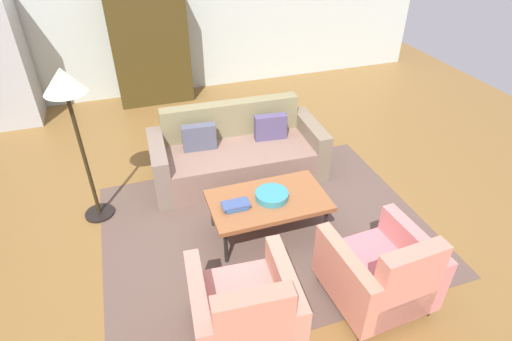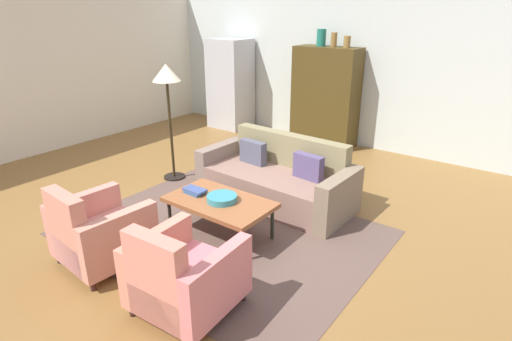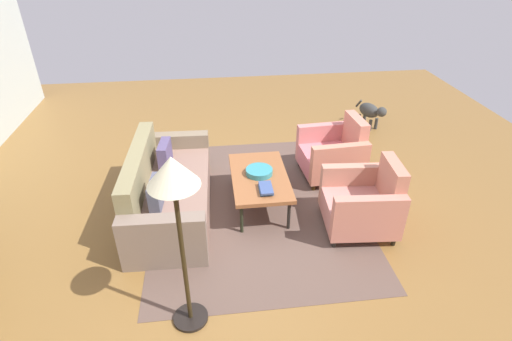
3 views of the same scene
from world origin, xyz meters
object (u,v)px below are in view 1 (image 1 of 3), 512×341
at_px(armchair_left, 245,314).
at_px(fruit_bowl, 272,195).
at_px(book_stack, 236,205).
at_px(coffee_table, 268,202).
at_px(couch, 236,153).
at_px(cabinet, 150,48).
at_px(floor_lamp, 67,96).
at_px(armchair_right, 382,276).

xyz_separation_m(armchair_left, fruit_bowl, (0.64, 1.17, 0.14)).
bearing_deg(book_stack, coffee_table, 4.85).
relative_size(armchair_left, fruit_bowl, 2.60).
height_order(couch, coffee_table, couch).
bearing_deg(armchair_left, coffee_table, 67.07).
bearing_deg(coffee_table, book_stack, -175.15).
bearing_deg(cabinet, book_stack, -84.97).
xyz_separation_m(book_stack, cabinet, (-0.33, 3.80, 0.43)).
xyz_separation_m(book_stack, floor_lamp, (-1.35, 0.89, 0.97)).
bearing_deg(armchair_right, book_stack, 126.45).
relative_size(armchair_right, floor_lamp, 0.51).
relative_size(coffee_table, fruit_bowl, 3.55).
bearing_deg(fruit_bowl, armchair_left, -118.89).
bearing_deg(book_stack, armchair_left, -102.53).
relative_size(coffee_table, armchair_right, 1.36).
bearing_deg(coffee_table, armchair_right, -62.61).
height_order(couch, cabinet, cabinet).
relative_size(cabinet, floor_lamp, 1.05).
relative_size(couch, cabinet, 1.18).
relative_size(coffee_table, floor_lamp, 0.70).
height_order(fruit_bowl, floor_lamp, floor_lamp).
bearing_deg(fruit_bowl, coffee_table, -180.00).
bearing_deg(floor_lamp, armchair_right, -41.32).
relative_size(couch, floor_lamp, 1.24).
xyz_separation_m(armchair_right, fruit_bowl, (-0.57, 1.17, 0.14)).
bearing_deg(armchair_right, floor_lamp, 135.03).
height_order(armchair_left, fruit_bowl, armchair_left).
height_order(coffee_table, fruit_bowl, fruit_bowl).
bearing_deg(coffee_table, fruit_bowl, 0.00).
relative_size(couch, book_stack, 7.75).
bearing_deg(armchair_left, fruit_bowl, 65.61).
distance_m(couch, armchair_left, 2.43).
relative_size(couch, armchair_right, 2.42).
xyz_separation_m(couch, armchair_left, (-0.61, -2.35, 0.06)).
bearing_deg(fruit_bowl, floor_lamp, 153.65).
xyz_separation_m(coffee_table, book_stack, (-0.35, -0.03, 0.07)).
xyz_separation_m(fruit_bowl, book_stack, (-0.39, -0.03, -0.01)).
height_order(couch, fruit_bowl, couch).
bearing_deg(fruit_bowl, couch, 91.71).
height_order(coffee_table, armchair_left, armchair_left).
height_order(couch, armchair_right, armchair_right).
distance_m(couch, coffee_table, 1.19).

